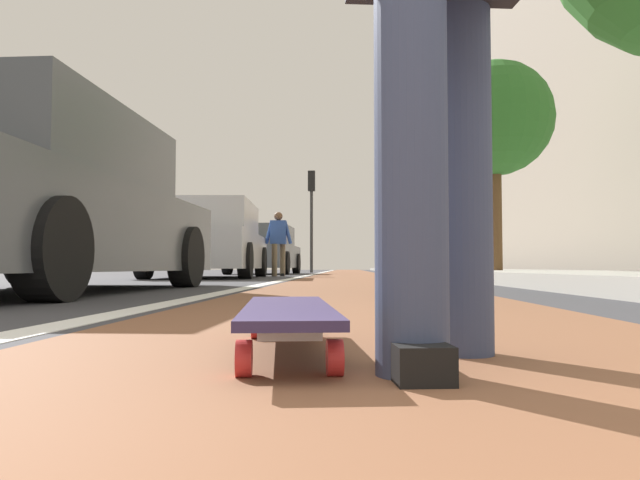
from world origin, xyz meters
name	(u,v)px	position (x,y,z in m)	size (l,w,h in m)	color
ground_plane	(353,279)	(10.00, 0.00, 0.00)	(80.00, 80.00, 0.00)	#38383D
bike_lane_paint	(349,272)	(24.00, 0.00, 0.00)	(56.00, 1.90, 0.00)	brown
lane_stripe_white	(318,273)	(20.00, 1.10, 0.00)	(52.00, 0.16, 0.01)	silver
sidewalk_curb	(456,272)	(18.00, -3.20, 0.07)	(52.00, 3.20, 0.15)	#9E9B93
building_facade	(515,102)	(22.00, -6.17, 6.35)	(40.00, 1.20, 12.70)	gray
skateboard	(288,314)	(1.12, 0.24, 0.09)	(0.86, 0.29, 0.11)	red
parked_car_near	(36,206)	(4.46, 2.65, 0.71)	(4.37, 2.00, 1.47)	#4C5156
parked_car_mid	(209,242)	(11.46, 2.84, 0.72)	(4.60, 2.17, 1.49)	#B7B7BC
parked_car_far	(264,251)	(18.13, 2.67, 0.72)	(4.60, 2.00, 1.49)	#4C5156
traffic_light	(312,202)	(23.24, 1.50, 2.80)	(0.33, 0.28, 4.04)	#2D2D2D
street_tree_mid	(495,119)	(11.36, -2.80, 3.09)	(2.23, 2.23, 4.23)	brown
pedestrian_distant	(278,239)	(13.56, 1.70, 0.86)	(0.42, 0.65, 1.50)	brown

